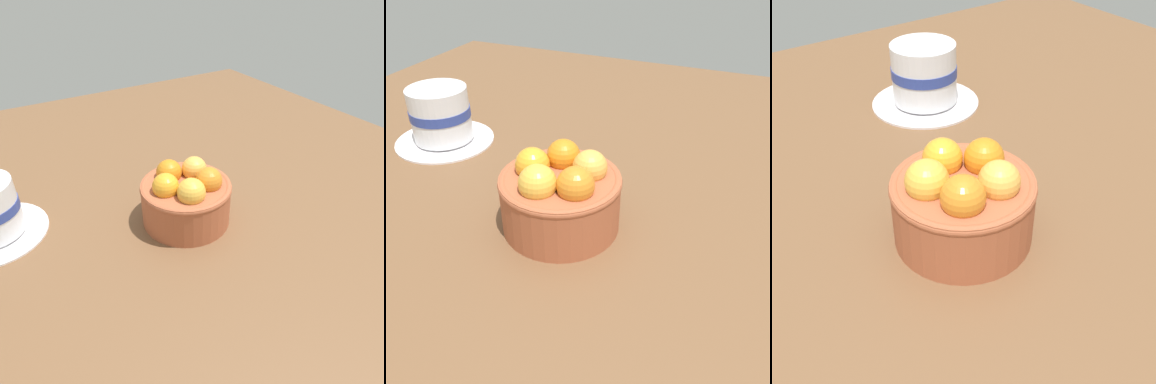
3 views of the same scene
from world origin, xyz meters
The scene contains 2 objects.
ground_plane centered at (0.00, 0.00, -2.09)cm, with size 127.15×112.87×4.17cm, color brown.
terracotta_bowl centered at (0.02, 0.00, 4.18)cm, with size 13.27×13.27×9.04cm.
Camera 1 is at (36.20, -21.60, 33.71)cm, focal length 32.93 mm.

